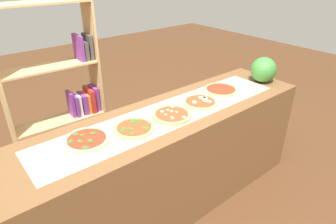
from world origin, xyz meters
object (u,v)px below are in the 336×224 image
Objects in this scene: pizza_plain_4 at (221,90)px; bookshelf at (68,99)px; watermelon at (263,70)px; pizza_mushroom_2 at (172,115)px; pizza_mozzarella_3 at (200,102)px; pizza_spinach_1 at (134,128)px; pizza_spinach_0 at (87,140)px.

pizza_plain_4 is 0.18× the size of bookshelf.
pizza_plain_4 is 1.24× the size of watermelon.
pizza_mozzarella_3 is (0.33, 0.02, -0.00)m from pizza_mushroom_2.
bookshelf reaches higher than pizza_mozzarella_3.
pizza_spinach_1 is at bearing -179.99° from pizza_mozzarella_3.
watermelon is at bearing -37.06° from bookshelf.
pizza_spinach_1 is 0.66m from pizza_mozzarella_3.
pizza_mozzarella_3 is (0.99, -0.06, -0.00)m from pizza_spinach_0.
watermelon is 1.95m from bookshelf.
pizza_mushroom_2 reaches higher than pizza_spinach_1.
pizza_spinach_0 reaches higher than pizza_spinach_1.
pizza_spinach_0 is 1.32m from pizza_plain_4.
pizza_spinach_1 is at bearing -87.18° from bookshelf.
pizza_plain_4 is (0.99, 0.07, 0.00)m from pizza_spinach_1.
pizza_mushroom_2 is at bearing -71.47° from bookshelf.
watermelon is at bearing -11.45° from pizza_plain_4.
pizza_spinach_1 is 1.14m from bookshelf.
pizza_plain_4 is at bearing 168.55° from watermelon.
pizza_mushroom_2 is (0.66, -0.09, -0.00)m from pizza_spinach_0.
pizza_mushroom_2 is 1.23m from bookshelf.
bookshelf reaches higher than pizza_plain_4.
bookshelf is at bearing 92.82° from pizza_spinach_1.
pizza_mushroom_2 is at bearing 179.50° from watermelon.
watermelon reaches higher than pizza_spinach_1.
pizza_plain_4 is at bearing 11.36° from pizza_mozzarella_3.
pizza_mozzarella_3 is 0.34m from pizza_plain_4.
watermelon is at bearing -0.50° from pizza_mushroom_2.
pizza_spinach_0 and pizza_mushroom_2 have the same top height.
watermelon is at bearing -2.31° from pizza_mozzarella_3.
pizza_plain_4 is (0.33, 0.07, -0.00)m from pizza_mozzarella_3.
bookshelf is at bearing 108.53° from pizza_mushroom_2.
pizza_spinach_0 is 0.34m from pizza_spinach_1.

